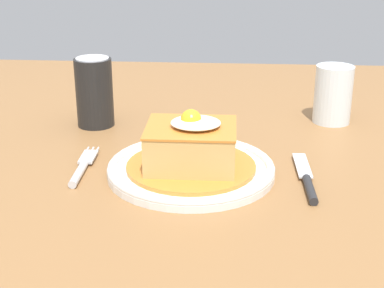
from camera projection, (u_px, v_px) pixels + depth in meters
The scene contains 7 objects.
dining_table at pixel (189, 183), 1.04m from camera, with size 1.38×1.06×0.77m.
main_plate at pixel (191, 169), 0.84m from camera, with size 0.24×0.24×0.02m.
sandwich_meal at pixel (191, 148), 0.83m from camera, with size 0.19×0.19×0.09m.
fork at pixel (82, 168), 0.85m from camera, with size 0.02×0.14×0.01m.
knife at pixel (308, 182), 0.81m from camera, with size 0.02×0.17×0.01m.
soda_can at pixel (94, 92), 1.03m from camera, with size 0.07×0.07×0.12m.
drinking_glass at pixel (333, 98), 1.05m from camera, with size 0.07×0.07×0.10m.
Camera 1 is at (0.07, -0.94, 1.12)m, focal length 54.06 mm.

